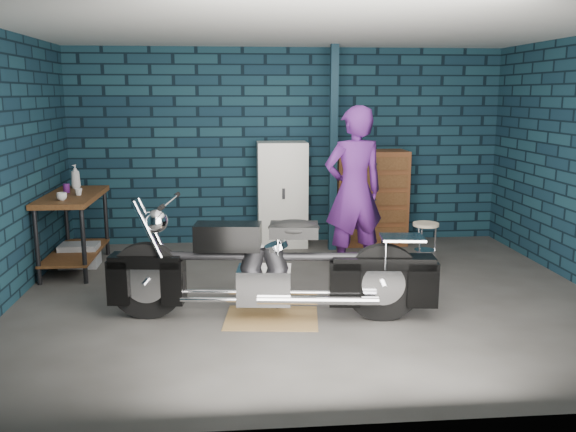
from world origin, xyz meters
name	(u,v)px	position (x,y,z in m)	size (l,w,h in m)	color
ground	(310,297)	(0.00, 0.00, 0.00)	(6.00, 6.00, 0.00)	#4D4B48
room_walls	(305,110)	(0.00, 0.55, 1.90)	(6.02, 5.01, 2.71)	#0E2331
support_post	(333,150)	(0.55, 1.95, 1.35)	(0.10, 0.10, 2.70)	#102734
workbench	(74,232)	(-2.68, 1.31, 0.46)	(0.60, 1.40, 0.91)	brown
drip_mat	(272,318)	(-0.44, -0.58, 0.00)	(0.86, 0.65, 0.01)	olive
motorcycle	(271,260)	(-0.44, -0.58, 0.57)	(2.59, 0.70, 1.14)	black
person	(354,191)	(0.61, 0.84, 0.98)	(0.71, 0.47, 1.95)	#531E70
storage_bin	(80,255)	(-2.66, 1.40, 0.14)	(0.45, 0.32, 0.28)	#93969B
locker	(282,194)	(-0.11, 2.23, 0.72)	(0.67, 0.48, 1.44)	silver
tool_chest	(370,198)	(1.13, 2.23, 0.65)	(0.98, 0.55, 1.31)	brown
shop_stool	(425,246)	(1.51, 0.93, 0.28)	(0.31, 0.31, 0.56)	beige
cup_a	(62,196)	(-2.68, 0.89, 0.95)	(0.11, 0.11, 0.09)	beige
cup_b	(78,192)	(-2.58, 1.23, 0.95)	(0.09, 0.09, 0.08)	beige
mug_purple	(66,188)	(-2.77, 1.45, 0.96)	(0.08, 0.08, 0.11)	#571A68
bottle	(75,176)	(-2.74, 1.79, 1.06)	(0.12, 0.12, 0.30)	#93969B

